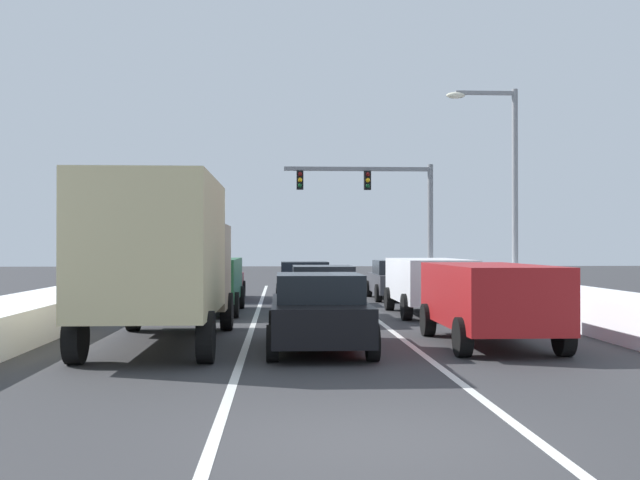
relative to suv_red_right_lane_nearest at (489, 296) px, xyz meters
The scene contains 16 objects.
ground_plane 5.75m from the suv_red_right_lane_nearest, 126.02° to the left, with size 120.00×120.00×0.00m, color #333335.
lane_stripe_between_right_lane_and_center_lane 7.92m from the suv_red_right_lane_nearest, 101.97° to the left, with size 0.14×34.14×0.01m, color silver.
lane_stripe_between_center_lane_and_left_lane 9.24m from the suv_red_right_lane_nearest, 123.21° to the left, with size 0.14×34.14×0.01m, color silver.
snow_bank_right_shoulder 8.53m from the suv_red_right_lane_nearest, 64.46° to the left, with size 2.02×34.14×0.88m, color white.
snow_bank_left_shoulder 12.89m from the suv_red_right_lane_nearest, 143.36° to the left, with size 2.20×34.14×0.79m, color white.
suv_red_right_lane_nearest is the anchor object (origin of this frame).
suv_white_right_lane_second 7.18m from the suv_red_right_lane_nearest, 89.01° to the left, with size 2.16×4.90×1.67m.
sedan_charcoal_right_lane_third 14.10m from the suv_red_right_lane_nearest, 89.30° to the left, with size 2.00×4.50×1.51m.
sedan_black_center_lane_nearest 3.63m from the suv_red_right_lane_nearest, behind, with size 2.00×4.50×1.51m.
sedan_silver_center_lane_second 6.56m from the suv_red_right_lane_nearest, 118.70° to the left, with size 2.00×4.50×1.51m.
sedan_navy_center_lane_third 12.34m from the suv_red_right_lane_nearest, 106.34° to the left, with size 2.00×4.50×1.51m.
box_truck_left_lane_nearest 6.81m from the suv_red_right_lane_nearest, behind, with size 2.53×7.20×3.36m.
suv_green_left_lane_second 10.46m from the suv_red_right_lane_nearest, 129.02° to the left, with size 2.16×4.90×1.67m.
sedan_maroon_left_lane_third 15.77m from the suv_red_right_lane_nearest, 115.29° to the left, with size 2.00×4.50×1.51m.
traffic_light_gantry 23.47m from the suv_red_right_lane_nearest, 87.68° to the left, with size 7.54×0.47×6.20m.
street_lamp_right_mid 13.47m from the suv_red_right_lane_nearest, 72.32° to the left, with size 2.66×0.36×7.84m.
Camera 1 is at (-1.00, -8.18, 2.05)m, focal length 43.97 mm.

